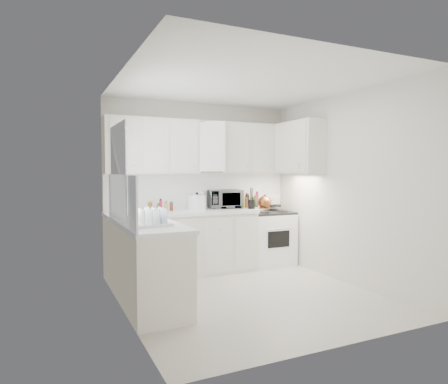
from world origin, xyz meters
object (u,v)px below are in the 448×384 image
microwave (225,197)px  utensil_crock (252,198)px  rice_cooker (197,201)px  stove (269,231)px  tea_kettle (265,201)px  dish_rack (151,216)px

microwave → utensil_crock: (0.32, -0.30, -0.01)m
microwave → rice_cooker: bearing=-166.3°
stove → tea_kettle: 0.56m
utensil_crock → tea_kettle: bearing=-0.5°
tea_kettle → rice_cooker: size_ratio=0.99×
tea_kettle → microwave: size_ratio=0.50×
utensil_crock → stove: bearing=20.7°
microwave → utensil_crock: 0.44m
utensil_crock → dish_rack: utensil_crock is taller
microwave → rice_cooker: 0.50m
tea_kettle → stove: bearing=65.4°
tea_kettle → dish_rack: (-2.15, -1.24, -0.00)m
utensil_crock → microwave: bearing=137.7°
rice_cooker → stove: bearing=-13.9°
dish_rack → utensil_crock: bearing=30.1°
stove → tea_kettle: tea_kettle is taller
rice_cooker → dish_rack: size_ratio=0.66×
stove → rice_cooker: (-1.23, 0.07, 0.52)m
stove → utensil_crock: 0.72m
rice_cooker → utensil_crock: bearing=-26.3°
microwave → rice_cooker: microwave is taller
tea_kettle → microwave: microwave is taller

